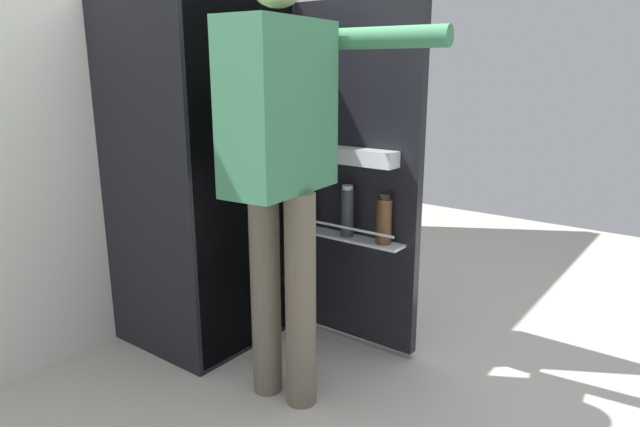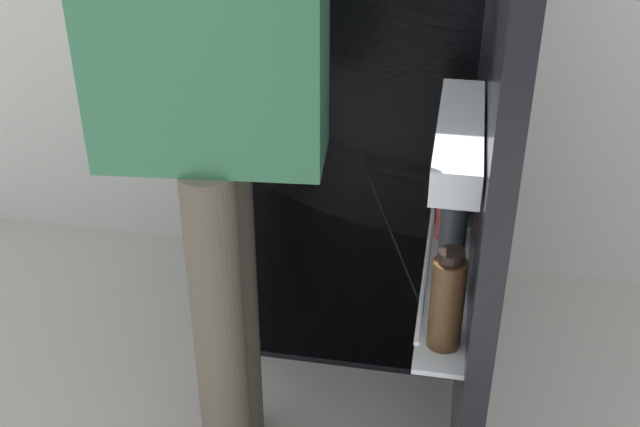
# 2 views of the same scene
# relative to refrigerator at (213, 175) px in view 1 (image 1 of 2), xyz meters

# --- Properties ---
(ground_plane) EXTENTS (6.36, 6.36, 0.00)m
(ground_plane) POSITION_rel_refrigerator_xyz_m (-0.03, -0.51, -0.81)
(ground_plane) COLOR #B7B2A8
(kitchen_wall) EXTENTS (4.40, 0.10, 2.56)m
(kitchen_wall) POSITION_rel_refrigerator_xyz_m (-0.03, 0.42, 0.47)
(kitchen_wall) COLOR silver
(kitchen_wall) RESTS_ON ground_plane
(refrigerator) EXTENTS (0.73, 1.29, 1.63)m
(refrigerator) POSITION_rel_refrigerator_xyz_m (0.00, 0.00, 0.00)
(refrigerator) COLOR black
(refrigerator) RESTS_ON ground_plane
(person) EXTENTS (0.62, 0.77, 1.73)m
(person) POSITION_rel_refrigerator_xyz_m (-0.24, -0.64, 0.24)
(person) COLOR #665B4C
(person) RESTS_ON ground_plane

